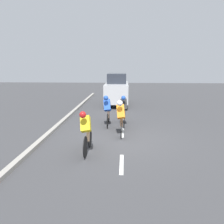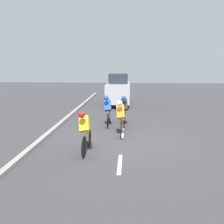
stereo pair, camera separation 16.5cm
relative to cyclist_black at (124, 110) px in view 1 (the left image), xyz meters
The scene contains 10 objects.
ground_plane 2.18m from the cyclist_black, 88.50° to the left, with size 60.00×60.00×0.00m, color #424244.
lane_stripe_near 4.55m from the cyclist_black, 89.32° to the left, with size 0.12×1.40×0.01m, color white.
lane_stripe_mid 1.50m from the cyclist_black, 87.62° to the left, with size 0.12×1.40×0.01m, color white.
lane_stripe_far 2.08m from the cyclist_black, 88.42° to the right, with size 0.12×1.40×0.01m, color white.
curb 3.57m from the cyclist_black, 21.40° to the left, with size 0.20×26.66×0.14m, color #A8A399.
cyclist_black is the anchor object (origin of this frame).
cyclist_blue 0.83m from the cyclist_black, ahead, with size 0.40×1.72×1.56m.
cyclist_yellow 3.87m from the cyclist_black, 70.81° to the left, with size 0.40×1.67×1.52m.
cyclist_orange 1.64m from the cyclist_black, 85.61° to the left, with size 0.39×1.64×1.57m.
support_car 6.14m from the cyclist_black, 84.70° to the right, with size 1.70×4.23×2.38m.
Camera 1 is at (-0.06, 8.68, 2.96)m, focal length 35.00 mm.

